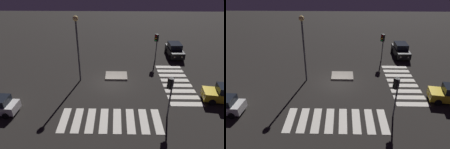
{
  "view_description": "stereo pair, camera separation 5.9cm",
  "coord_description": "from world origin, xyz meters",
  "views": [
    {
      "loc": [
        0.39,
        -19.95,
        11.87
      ],
      "look_at": [
        0.0,
        0.0,
        1.0
      ],
      "focal_mm": 32.51,
      "sensor_mm": 36.0,
      "label": 1
    },
    {
      "loc": [
        0.45,
        -19.95,
        11.87
      ],
      "look_at": [
        0.0,
        0.0,
        1.0
      ],
      "focal_mm": 32.51,
      "sensor_mm": 36.0,
      "label": 2
    }
  ],
  "objects": [
    {
      "name": "street_lamp",
      "position": [
        -3.67,
        0.4,
        5.07
      ],
      "size": [
        0.56,
        0.56,
        7.4
      ],
      "color": "#47474C",
      "rests_on": "ground"
    },
    {
      "name": "ground_plane",
      "position": [
        0.0,
        0.0,
        0.0
      ],
      "size": [
        80.0,
        80.0,
        0.0
      ],
      "primitive_type": "plane",
      "color": "black"
    },
    {
      "name": "traffic_light_east",
      "position": [
        4.91,
        -5.72,
        2.9
      ],
      "size": [
        0.54,
        0.53,
        3.82
      ],
      "rotation": [
        0.0,
        0.0,
        2.28
      ],
      "color": "#47474C",
      "rests_on": "ground"
    },
    {
      "name": "traffic_light_north",
      "position": [
        5.78,
        5.87,
        2.93
      ],
      "size": [
        0.54,
        0.54,
        3.86
      ],
      "rotation": [
        0.0,
        0.0,
        -2.35
      ],
      "color": "#47474C",
      "rests_on": "ground"
    },
    {
      "name": "car_black",
      "position": [
        8.95,
        7.79,
        0.93
      ],
      "size": [
        2.07,
        4.36,
        1.89
      ],
      "rotation": [
        0.0,
        0.0,
        -1.57
      ],
      "color": "black",
      "rests_on": "ground"
    },
    {
      "name": "traffic_island",
      "position": [
        0.49,
        1.37,
        0.09
      ],
      "size": [
        2.61,
        1.96,
        0.18
      ],
      "color": "gray",
      "rests_on": "ground"
    },
    {
      "name": "crosswalk_side",
      "position": [
        7.3,
        0.0,
        0.01
      ],
      "size": [
        3.2,
        8.75,
        0.02
      ],
      "color": "silver",
      "rests_on": "ground"
    },
    {
      "name": "crosswalk_near",
      "position": [
        0.0,
        -6.49,
        0.01
      ],
      "size": [
        8.75,
        3.2,
        0.02
      ],
      "color": "silver",
      "rests_on": "ground"
    }
  ]
}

